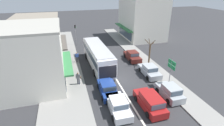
% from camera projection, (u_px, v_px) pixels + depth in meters
% --- Properties ---
extents(ground_plane, '(140.00, 140.00, 0.00)m').
position_uv_depth(ground_plane, '(118.00, 81.00, 22.76)').
color(ground_plane, '#2D2D30').
extents(lane_centre_line, '(0.20, 28.00, 0.01)m').
position_uv_depth(lane_centre_line, '(110.00, 68.00, 26.27)').
color(lane_centre_line, silver).
rests_on(lane_centre_line, ground).
extents(sidewalk_left, '(5.20, 44.00, 0.14)m').
position_uv_depth(sidewalk_left, '(63.00, 68.00, 26.31)').
color(sidewalk_left, gray).
rests_on(sidewalk_left, ground).
extents(kerb_right, '(2.80, 44.00, 0.12)m').
position_uv_depth(kerb_right, '(142.00, 59.00, 29.53)').
color(kerb_right, gray).
rests_on(kerb_right, ground).
extents(shopfront_corner_near, '(8.40, 8.11, 7.53)m').
position_uv_depth(shopfront_corner_near, '(30.00, 58.00, 20.28)').
color(shopfront_corner_near, silver).
rests_on(shopfront_corner_near, ground).
extents(shopfront_mid_block, '(7.89, 9.33, 7.01)m').
position_uv_depth(shopfront_mid_block, '(38.00, 39.00, 28.24)').
color(shopfront_mid_block, '#B2A38E').
rests_on(shopfront_mid_block, ground).
extents(building_right_far, '(9.11, 10.18, 10.12)m').
position_uv_depth(building_right_far, '(142.00, 16.00, 39.49)').
color(building_right_far, silver).
rests_on(building_right_far, ground).
extents(city_bus, '(3.00, 10.93, 3.23)m').
position_uv_depth(city_bus, '(98.00, 55.00, 26.31)').
color(city_bus, silver).
rests_on(city_bus, ground).
extents(wagon_queue_far_back, '(2.00, 4.53, 1.58)m').
position_uv_depth(wagon_queue_far_back, '(150.00, 102.00, 17.64)').
color(wagon_queue_far_back, maroon).
rests_on(wagon_queue_far_back, ground).
extents(sedan_adjacent_lane_trail, '(1.97, 4.24, 1.47)m').
position_uv_depth(sedan_adjacent_lane_trail, '(108.00, 89.00, 20.00)').
color(sedan_adjacent_lane_trail, navy).
rests_on(sedan_adjacent_lane_trail, ground).
extents(sedan_adjacent_lane_lead, '(1.95, 4.23, 1.47)m').
position_uv_depth(sedan_adjacent_lane_lead, '(118.00, 106.00, 17.19)').
color(sedan_adjacent_lane_lead, silver).
rests_on(sedan_adjacent_lane_lead, ground).
extents(parked_hatchback_kerb_front, '(1.84, 3.71, 1.54)m').
position_uv_depth(parked_hatchback_kerb_front, '(170.00, 92.00, 19.34)').
color(parked_hatchback_kerb_front, '#9EA3A8').
rests_on(parked_hatchback_kerb_front, ground).
extents(parked_sedan_kerb_second, '(1.91, 4.21, 1.47)m').
position_uv_depth(parked_sedan_kerb_second, '(149.00, 71.00, 24.15)').
color(parked_sedan_kerb_second, '#9EA3A8').
rests_on(parked_sedan_kerb_second, ground).
extents(parked_sedan_kerb_third, '(1.90, 4.20, 1.47)m').
position_uv_depth(parked_sedan_kerb_third, '(132.00, 56.00, 29.09)').
color(parked_sedan_kerb_third, '#561E19').
rests_on(parked_sedan_kerb_third, ground).
extents(traffic_light_downstreet, '(0.33, 0.24, 4.20)m').
position_uv_depth(traffic_light_downstreet, '(75.00, 31.00, 35.47)').
color(traffic_light_downstreet, gray).
rests_on(traffic_light_downstreet, ground).
extents(directional_road_sign, '(0.10, 1.40, 3.60)m').
position_uv_depth(directional_road_sign, '(171.00, 67.00, 20.49)').
color(directional_road_sign, gray).
rests_on(directional_road_sign, ground).
extents(street_tree_right, '(1.77, 1.65, 4.30)m').
position_uv_depth(street_tree_right, '(150.00, 53.00, 26.47)').
color(street_tree_right, brown).
rests_on(street_tree_right, ground).
extents(pedestrian_with_handbag_near, '(0.66, 0.29, 1.63)m').
position_uv_depth(pedestrian_with_handbag_near, '(78.00, 78.00, 21.52)').
color(pedestrian_with_handbag_near, '#232838').
rests_on(pedestrian_with_handbag_near, sidewalk_left).
extents(pedestrian_browsing_midblock, '(0.57, 0.23, 1.63)m').
position_uv_depth(pedestrian_browsing_midblock, '(77.00, 57.00, 27.79)').
color(pedestrian_browsing_midblock, '#333338').
rests_on(pedestrian_browsing_midblock, sidewalk_left).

